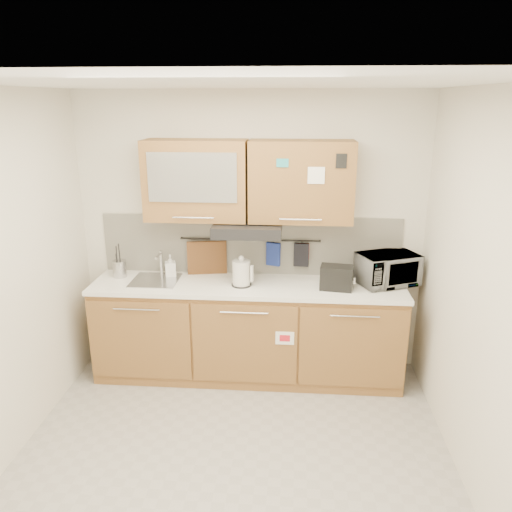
# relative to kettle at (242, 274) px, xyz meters

# --- Properties ---
(floor) EXTENTS (3.20, 3.20, 0.00)m
(floor) POSITION_rel_kettle_xyz_m (0.05, -1.15, -1.03)
(floor) COLOR #9E9993
(floor) RESTS_ON ground
(ceiling) EXTENTS (3.20, 3.20, 0.00)m
(ceiling) POSITION_rel_kettle_xyz_m (0.05, -1.15, 1.57)
(ceiling) COLOR white
(ceiling) RESTS_ON wall_back
(wall_back) EXTENTS (3.20, 0.00, 3.20)m
(wall_back) POSITION_rel_kettle_xyz_m (0.05, 0.35, 0.27)
(wall_back) COLOR silver
(wall_back) RESTS_ON ground
(wall_right) EXTENTS (0.00, 3.00, 3.00)m
(wall_right) POSITION_rel_kettle_xyz_m (1.65, -1.15, 0.27)
(wall_right) COLOR silver
(wall_right) RESTS_ON ground
(base_cabinet) EXTENTS (2.80, 0.64, 0.88)m
(base_cabinet) POSITION_rel_kettle_xyz_m (0.05, 0.04, -0.63)
(base_cabinet) COLOR olive
(base_cabinet) RESTS_ON floor
(countertop) EXTENTS (2.82, 0.62, 0.04)m
(countertop) POSITION_rel_kettle_xyz_m (0.05, 0.04, -0.13)
(countertop) COLOR white
(countertop) RESTS_ON base_cabinet
(backsplash) EXTENTS (2.80, 0.02, 0.56)m
(backsplash) POSITION_rel_kettle_xyz_m (0.05, 0.34, 0.17)
(backsplash) COLOR silver
(backsplash) RESTS_ON countertop
(upper_cabinets) EXTENTS (1.82, 0.37, 0.70)m
(upper_cabinets) POSITION_rel_kettle_xyz_m (0.04, 0.17, 0.80)
(upper_cabinets) COLOR olive
(upper_cabinets) RESTS_ON wall_back
(range_hood) EXTENTS (0.60, 0.46, 0.10)m
(range_hood) POSITION_rel_kettle_xyz_m (0.05, 0.10, 0.39)
(range_hood) COLOR black
(range_hood) RESTS_ON upper_cabinets
(sink) EXTENTS (0.42, 0.40, 0.26)m
(sink) POSITION_rel_kettle_xyz_m (-0.80, 0.06, -0.11)
(sink) COLOR silver
(sink) RESTS_ON countertop
(utensil_rail) EXTENTS (1.30, 0.02, 0.02)m
(utensil_rail) POSITION_rel_kettle_xyz_m (0.05, 0.30, 0.23)
(utensil_rail) COLOR black
(utensil_rail) RESTS_ON backsplash
(utensil_crock) EXTENTS (0.14, 0.14, 0.32)m
(utensil_crock) POSITION_rel_kettle_xyz_m (-1.16, 0.14, -0.03)
(utensil_crock) COLOR #AEAEB3
(utensil_crock) RESTS_ON countertop
(kettle) EXTENTS (0.21, 0.19, 0.28)m
(kettle) POSITION_rel_kettle_xyz_m (0.00, 0.00, 0.00)
(kettle) COLOR silver
(kettle) RESTS_ON countertop
(toaster) EXTENTS (0.30, 0.20, 0.21)m
(toaster) POSITION_rel_kettle_xyz_m (0.84, -0.02, -0.00)
(toaster) COLOR black
(toaster) RESTS_ON countertop
(microwave) EXTENTS (0.60, 0.52, 0.28)m
(microwave) POSITION_rel_kettle_xyz_m (1.30, 0.14, 0.03)
(microwave) COLOR #999999
(microwave) RESTS_ON countertop
(soap_bottle) EXTENTS (0.12, 0.12, 0.21)m
(soap_bottle) POSITION_rel_kettle_xyz_m (-0.69, 0.18, -0.01)
(soap_bottle) COLOR #999999
(soap_bottle) RESTS_ON countertop
(cutting_board) EXTENTS (0.37, 0.09, 0.46)m
(cutting_board) POSITION_rel_kettle_xyz_m (-0.36, 0.29, -0.02)
(cutting_board) COLOR brown
(cutting_board) RESTS_ON utensil_rail
(oven_mitt) EXTENTS (0.14, 0.07, 0.22)m
(oven_mitt) POSITION_rel_kettle_xyz_m (0.27, 0.29, 0.10)
(oven_mitt) COLOR navy
(oven_mitt) RESTS_ON utensil_rail
(dark_pouch) EXTENTS (0.14, 0.05, 0.22)m
(dark_pouch) POSITION_rel_kettle_xyz_m (0.53, 0.29, 0.10)
(dark_pouch) COLOR black
(dark_pouch) RESTS_ON utensil_rail
(pot_holder) EXTENTS (0.12, 0.03, 0.15)m
(pot_holder) POSITION_rel_kettle_xyz_m (0.54, 0.29, 0.13)
(pot_holder) COLOR #AC2116
(pot_holder) RESTS_ON utensil_rail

